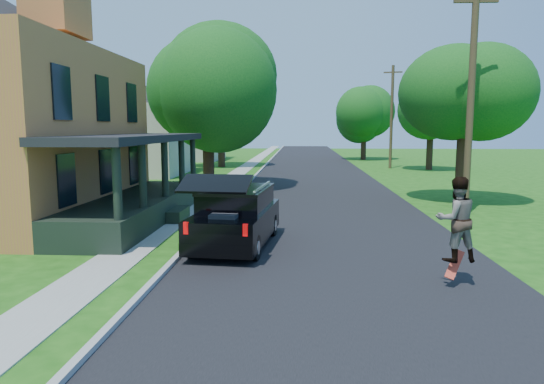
# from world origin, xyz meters

# --- Properties ---
(ground) EXTENTS (140.00, 140.00, 0.00)m
(ground) POSITION_xyz_m (0.00, 0.00, 0.00)
(ground) COLOR #194B0F
(ground) RESTS_ON ground
(street) EXTENTS (8.00, 120.00, 0.02)m
(street) POSITION_xyz_m (0.00, 20.00, 0.00)
(street) COLOR black
(street) RESTS_ON ground
(curb) EXTENTS (0.15, 120.00, 0.12)m
(curb) POSITION_xyz_m (-4.05, 20.00, 0.00)
(curb) COLOR #9B9B96
(curb) RESTS_ON ground
(sidewalk) EXTENTS (1.30, 120.00, 0.03)m
(sidewalk) POSITION_xyz_m (-5.60, 20.00, 0.00)
(sidewalk) COLOR gray
(sidewalk) RESTS_ON ground
(front_walk) EXTENTS (6.50, 1.20, 0.03)m
(front_walk) POSITION_xyz_m (-9.50, 6.00, 0.00)
(front_walk) COLOR gray
(front_walk) RESTS_ON ground
(neighbor_house_mid) EXTENTS (12.78, 12.78, 8.30)m
(neighbor_house_mid) POSITION_xyz_m (-13.50, 24.00, 4.19)
(neighbor_house_mid) COLOR #BAB1A5
(neighbor_house_mid) RESTS_ON ground
(neighbor_house_far) EXTENTS (12.78, 12.78, 8.30)m
(neighbor_house_far) POSITION_xyz_m (-13.50, 40.00, 4.19)
(neighbor_house_far) COLOR #BAB1A5
(neighbor_house_far) RESTS_ON ground
(black_suv) EXTENTS (2.26, 4.94, 2.23)m
(black_suv) POSITION_xyz_m (-2.72, 2.29, 0.85)
(black_suv) COLOR black
(black_suv) RESTS_ON ground
(skateboarder) EXTENTS (0.97, 0.82, 1.80)m
(skateboarder) POSITION_xyz_m (2.38, -0.96, 1.46)
(skateboarder) COLOR black
(skateboarder) RESTS_ON ground
(skateboard) EXTENTS (0.53, 0.54, 0.56)m
(skateboard) POSITION_xyz_m (2.41, -0.94, 0.45)
(skateboard) COLOR #A8210E
(skateboard) RESTS_ON ground
(tree_left_mid) EXTENTS (7.35, 7.54, 9.58)m
(tree_left_mid) POSITION_xyz_m (-6.03, 15.46, 6.28)
(tree_left_mid) COLOR black
(tree_left_mid) RESTS_ON ground
(tree_left_far) EXTENTS (7.66, 7.78, 10.35)m
(tree_left_far) POSITION_xyz_m (-7.80, 30.68, 6.77)
(tree_left_far) COLOR black
(tree_left_far) RESTS_ON ground
(tree_right_near) EXTENTS (5.40, 5.16, 7.67)m
(tree_right_near) POSITION_xyz_m (6.32, 11.06, 4.99)
(tree_right_near) COLOR black
(tree_right_near) RESTS_ON ground
(tree_right_mid) EXTENTS (6.05, 6.22, 7.63)m
(tree_right_mid) POSITION_xyz_m (9.53, 28.87, 4.98)
(tree_right_mid) COLOR black
(tree_right_mid) RESTS_ON ground
(tree_right_far) EXTENTS (7.50, 7.30, 8.44)m
(tree_right_far) POSITION_xyz_m (5.75, 41.20, 5.25)
(tree_right_far) COLOR black
(tree_right_far) RESTS_ON ground
(utility_pole_near) EXTENTS (1.63, 0.27, 8.66)m
(utility_pole_near) POSITION_xyz_m (5.57, 7.98, 4.47)
(utility_pole_near) COLOR #41341E
(utility_pole_near) RESTS_ON ground
(utility_pole_far) EXTENTS (1.50, 0.48, 8.49)m
(utility_pole_far) POSITION_xyz_m (6.64, 30.03, 4.38)
(utility_pole_far) COLOR #41341E
(utility_pole_far) RESTS_ON ground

